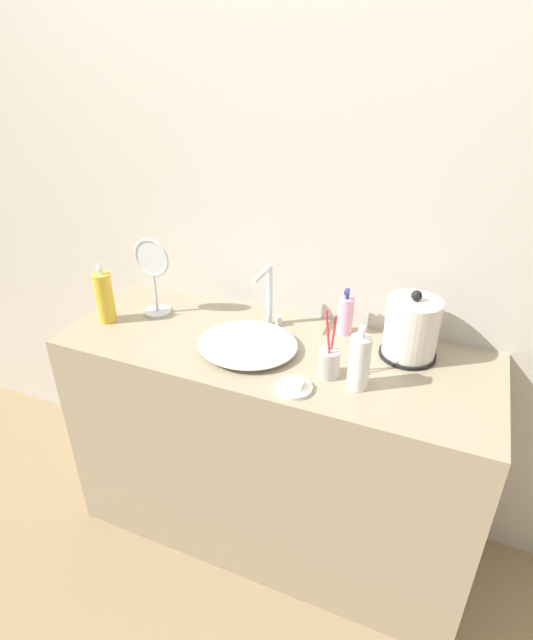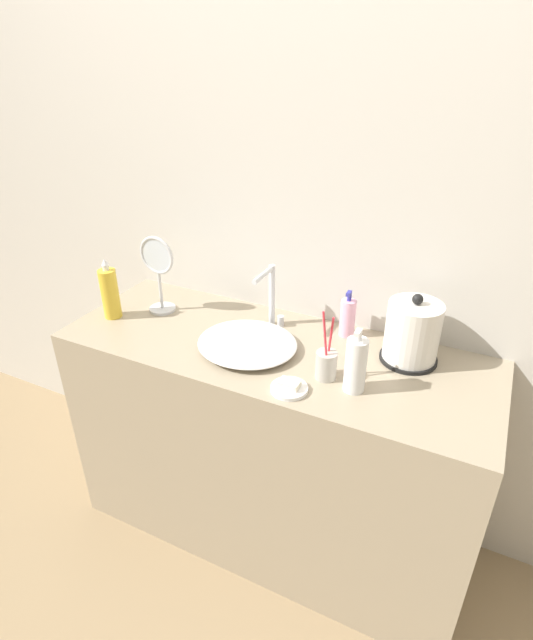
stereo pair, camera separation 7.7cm
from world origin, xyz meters
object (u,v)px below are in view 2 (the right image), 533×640
toothbrush_cup (326,364)px  shampoo_bottle (110,293)px  mouthwash_bottle (356,365)px  electric_kettle (412,334)px  lotion_bottle (348,317)px  vanity_mirror (158,270)px  faucet (271,294)px

toothbrush_cup → shampoo_bottle: size_ratio=0.98×
toothbrush_cup → mouthwash_bottle: toothbrush_cup is taller
mouthwash_bottle → toothbrush_cup: bearing=167.5°
electric_kettle → toothbrush_cup: (-0.20, -0.21, -0.05)m
electric_kettle → mouthwash_bottle: (-0.11, -0.23, -0.01)m
shampoo_bottle → lotion_bottle: bearing=17.0°
mouthwash_bottle → vanity_mirror: (-0.80, 0.16, 0.08)m
electric_kettle → mouthwash_bottle: electric_kettle is taller
electric_kettle → lotion_bottle: 0.24m
mouthwash_bottle → vanity_mirror: vanity_mirror is taller
shampoo_bottle → vanity_mirror: size_ratio=0.78×
electric_kettle → vanity_mirror: size_ratio=0.79×
shampoo_bottle → mouthwash_bottle: size_ratio=1.12×
electric_kettle → vanity_mirror: bearing=-176.0°
electric_kettle → shampoo_bottle: bearing=-169.9°
electric_kettle → toothbrush_cup: size_ratio=1.03×
toothbrush_cup → vanity_mirror: (-0.70, 0.14, 0.12)m
shampoo_bottle → faucet: bearing=18.8°
faucet → toothbrush_cup: 0.36m
mouthwash_bottle → shampoo_bottle: bearing=177.4°
faucet → lotion_bottle: size_ratio=1.35×
shampoo_bottle → mouthwash_bottle: 0.93m
faucet → mouthwash_bottle: faucet is taller
mouthwash_bottle → lotion_bottle: bearing=111.9°
toothbrush_cup → vanity_mirror: vanity_mirror is taller
toothbrush_cup → shampoo_bottle: bearing=178.5°
toothbrush_cup → vanity_mirror: size_ratio=0.77×
shampoo_bottle → electric_kettle: bearing=10.1°
faucet → electric_kettle: (0.48, -0.00, -0.03)m
lotion_bottle → vanity_mirror: bearing=-169.4°
lotion_bottle → shampoo_bottle: (-0.81, -0.25, 0.03)m
toothbrush_cup → lotion_bottle: size_ratio=1.34×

